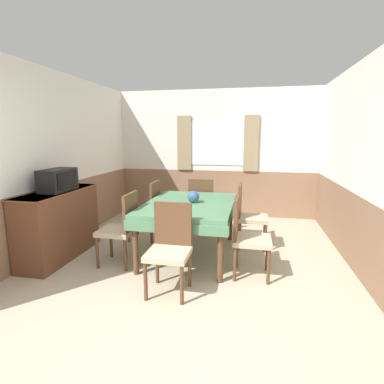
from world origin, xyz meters
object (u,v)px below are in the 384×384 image
(vase, at_px, (193,197))
(dining_table, at_px, (190,210))
(chair_right_far, at_px, (248,214))
(chair_head_near, at_px, (170,245))
(chair_left_far, at_px, (148,209))
(chair_right_near, at_px, (246,234))
(sideboard, at_px, (59,224))
(chair_left_near, at_px, (122,226))
(chair_head_window, at_px, (202,204))
(tv, at_px, (58,180))

(vase, bearing_deg, dining_table, -173.61)
(chair_right_far, relative_size, chair_head_near, 1.00)
(chair_right_far, bearing_deg, chair_left_far, -90.00)
(chair_head_near, distance_m, chair_right_near, 0.95)
(chair_left_far, xyz_separation_m, sideboard, (-0.95, -0.93, -0.04))
(chair_left_near, bearing_deg, chair_head_window, -27.74)
(dining_table, distance_m, chair_right_near, 0.94)
(chair_left_near, height_order, chair_head_window, same)
(chair_head_window, bearing_deg, tv, -139.63)
(chair_right_near, bearing_deg, vase, -123.77)
(chair_head_window, height_order, chair_right_near, same)
(chair_head_near, bearing_deg, chair_right_far, -117.74)
(chair_left_far, relative_size, vase, 5.75)
(chair_left_near, relative_size, chair_right_far, 1.00)
(chair_head_near, height_order, tv, tv)
(dining_table, xyz_separation_m, chair_right_near, (0.79, -0.49, -0.14))
(vase, bearing_deg, chair_head_window, 92.90)
(chair_right_near, relative_size, vase, 5.75)
(chair_right_near, relative_size, sideboard, 0.72)
(dining_table, bearing_deg, tv, -165.74)
(chair_left_far, bearing_deg, chair_head_window, -56.38)
(chair_head_near, bearing_deg, chair_left_far, -62.26)
(dining_table, distance_m, chair_left_near, 0.94)
(chair_right_far, bearing_deg, chair_right_near, 0.00)
(chair_left_near, distance_m, chair_right_far, 1.87)
(dining_table, xyz_separation_m, vase, (0.05, 0.01, 0.19))
(dining_table, height_order, chair_left_near, chair_left_near)
(chair_left_near, bearing_deg, chair_right_far, -58.27)
(tv, relative_size, vase, 3.13)
(chair_left_near, height_order, vase, chair_left_near)
(chair_right_far, distance_m, chair_head_window, 0.95)
(chair_head_window, bearing_deg, chair_right_near, -62.26)
(chair_right_far, xyz_separation_m, chair_left_far, (-1.59, 0.00, 0.00))
(chair_left_near, height_order, chair_head_near, same)
(dining_table, bearing_deg, chair_right_far, 31.73)
(dining_table, relative_size, chair_head_window, 1.74)
(chair_head_window, xyz_separation_m, chair_head_near, (0.00, -2.04, 0.00))
(chair_right_far, relative_size, tv, 1.83)
(chair_left_far, bearing_deg, sideboard, 134.46)
(sideboard, bearing_deg, chair_left_near, -3.04)
(chair_head_window, bearing_deg, chair_head_near, -90.00)
(chair_head_near, xyz_separation_m, chair_left_far, (-0.79, 1.51, 0.00))
(chair_left_near, xyz_separation_m, chair_right_near, (1.59, 0.00, 0.00))
(chair_right_near, xyz_separation_m, sideboard, (-2.54, 0.05, -0.04))
(chair_right_far, bearing_deg, tv, -69.71)
(dining_table, height_order, chair_head_near, chair_head_near)
(vase, bearing_deg, chair_left_near, -149.56)
(sideboard, bearing_deg, chair_head_near, -18.35)
(chair_left_far, distance_m, vase, 1.03)
(dining_table, distance_m, chair_left_far, 0.94)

